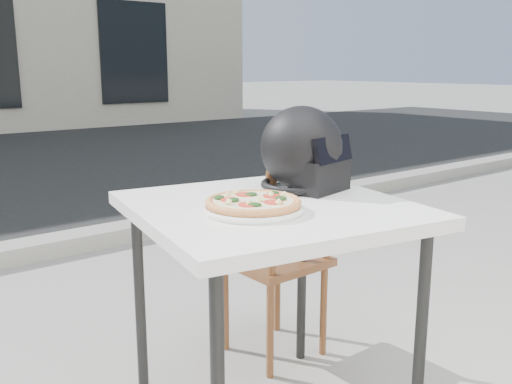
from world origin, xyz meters
TOP-DOWN VIEW (x-y plane):
  - cafe_table_main at (0.36, 0.53)m, footprint 1.03×1.03m
  - plate at (0.24, 0.47)m, footprint 0.43×0.43m
  - pizza at (0.24, 0.47)m, footprint 0.36×0.36m
  - helmet at (0.61, 0.64)m, footprint 0.37×0.38m
  - cafe_chair_main at (0.73, 0.87)m, footprint 0.41×0.41m

SIDE VIEW (x-z plane):
  - cafe_chair_main at x=0.73m, z-range 0.06..1.10m
  - cafe_table_main at x=0.36m, z-range 0.35..1.19m
  - plate at x=0.24m, z-range 0.84..0.86m
  - pizza at x=0.24m, z-range 0.86..0.89m
  - helmet at x=0.61m, z-range 0.82..1.14m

